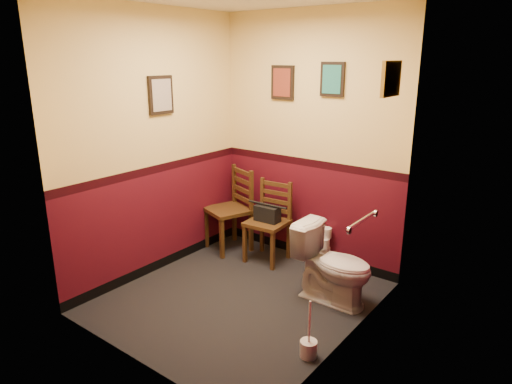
% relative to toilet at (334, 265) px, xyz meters
% --- Properties ---
extents(floor, '(2.20, 2.40, 0.00)m').
position_rel_toilet_xyz_m(floor, '(-0.72, -0.49, -0.36)').
color(floor, black).
rests_on(floor, ground).
extents(wall_back, '(2.20, 0.00, 2.70)m').
position_rel_toilet_xyz_m(wall_back, '(-0.72, 0.71, 0.99)').
color(wall_back, '#4C0C19').
rests_on(wall_back, ground).
extents(wall_front, '(2.20, 0.00, 2.70)m').
position_rel_toilet_xyz_m(wall_front, '(-0.72, -1.69, 0.99)').
color(wall_front, '#4C0C19').
rests_on(wall_front, ground).
extents(wall_left, '(0.00, 2.40, 2.70)m').
position_rel_toilet_xyz_m(wall_left, '(-1.82, -0.49, 0.99)').
color(wall_left, '#4C0C19').
rests_on(wall_left, ground).
extents(wall_right, '(0.00, 2.40, 2.70)m').
position_rel_toilet_xyz_m(wall_right, '(0.38, -0.49, 0.99)').
color(wall_right, '#4C0C19').
rests_on(wall_right, ground).
extents(grab_bar, '(0.05, 0.56, 0.06)m').
position_rel_toilet_xyz_m(grab_bar, '(0.35, -0.24, 0.59)').
color(grab_bar, silver).
rests_on(grab_bar, wall_right).
extents(framed_print_back_a, '(0.28, 0.04, 0.36)m').
position_rel_toilet_xyz_m(framed_print_back_a, '(-1.07, 0.69, 1.59)').
color(framed_print_back_a, black).
rests_on(framed_print_back_a, wall_back).
extents(framed_print_back_b, '(0.26, 0.04, 0.34)m').
position_rel_toilet_xyz_m(framed_print_back_b, '(-0.47, 0.69, 1.64)').
color(framed_print_back_b, black).
rests_on(framed_print_back_b, wall_back).
extents(framed_print_left, '(0.04, 0.30, 0.38)m').
position_rel_toilet_xyz_m(framed_print_left, '(-1.80, -0.39, 1.49)').
color(framed_print_left, black).
rests_on(framed_print_left, wall_left).
extents(framed_print_right, '(0.04, 0.34, 0.28)m').
position_rel_toilet_xyz_m(framed_print_right, '(0.36, 0.11, 1.69)').
color(framed_print_right, olive).
rests_on(framed_print_right, wall_right).
extents(toilet, '(0.75, 0.42, 0.73)m').
position_rel_toilet_xyz_m(toilet, '(0.00, 0.00, 0.00)').
color(toilet, white).
rests_on(toilet, floor).
extents(toilet_brush, '(0.13, 0.13, 0.48)m').
position_rel_toilet_xyz_m(toilet_brush, '(0.26, -0.86, -0.29)').
color(toilet_brush, silver).
rests_on(toilet_brush, floor).
extents(chair_left, '(0.58, 0.58, 0.98)m').
position_rel_toilet_xyz_m(chair_left, '(-1.56, 0.37, 0.13)').
color(chair_left, '#503418').
rests_on(chair_left, floor).
extents(chair_right, '(0.45, 0.45, 0.90)m').
position_rel_toilet_xyz_m(chair_right, '(-1.02, 0.39, 0.09)').
color(chair_right, '#503418').
rests_on(chair_right, floor).
extents(handbag, '(0.28, 0.15, 0.20)m').
position_rel_toilet_xyz_m(handbag, '(-1.02, 0.35, 0.19)').
color(handbag, black).
rests_on(handbag, chair_right).
extents(tp_stack, '(0.25, 0.15, 0.44)m').
position_rel_toilet_xyz_m(tp_stack, '(-0.43, 0.62, -0.18)').
color(tp_stack, silver).
rests_on(tp_stack, floor).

